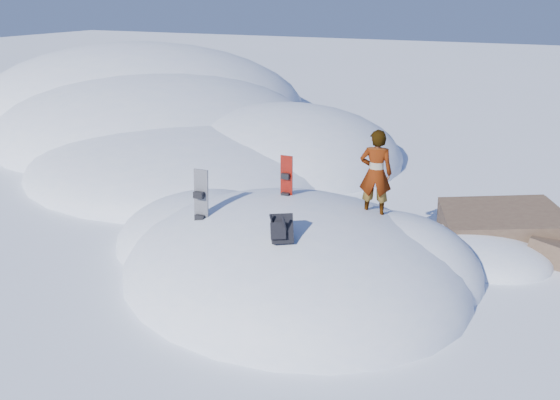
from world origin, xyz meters
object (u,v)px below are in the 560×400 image
at_px(backpack, 281,229).
at_px(person, 376,173).
at_px(snowboard_dark, 201,209).
at_px(snowboard_red, 286,188).

distance_m(backpack, person, 2.36).
bearing_deg(snowboard_dark, backpack, -16.62).
bearing_deg(person, snowboard_dark, 18.05).
bearing_deg(backpack, snowboard_red, 81.11).
distance_m(snowboard_red, backpack, 1.95).
distance_m(snowboard_dark, backpack, 1.94).
distance_m(snowboard_dark, person, 3.39).
relative_size(snowboard_red, snowboard_dark, 0.88).
bearing_deg(person, snowboard_red, -2.87).
height_order(snowboard_dark, person, person).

